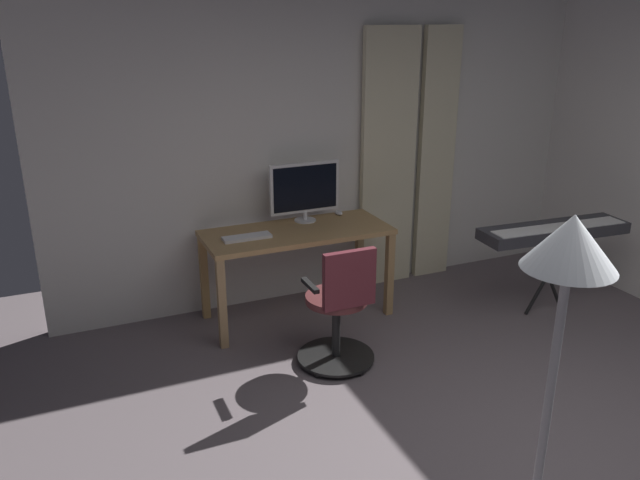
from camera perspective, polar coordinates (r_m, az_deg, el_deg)
back_room_partition at (r=5.50m, az=1.06°, el=8.76°), size 4.90×0.10×2.67m
curtain_left_panel at (r=5.93m, az=10.47°, el=7.42°), size 0.36×0.06×2.30m
curtain_right_panel at (r=5.67m, az=6.18°, el=7.07°), size 0.52×0.06×2.30m
desk at (r=5.07m, az=-2.11°, el=-0.17°), size 1.50×0.63×0.76m
office_chair at (r=4.42m, az=1.80°, el=-6.41°), size 0.56×0.56×0.93m
computer_monitor at (r=5.19m, az=-1.39°, el=4.62°), size 0.60×0.18×0.50m
computer_keyboard at (r=4.87m, az=-6.63°, el=0.25°), size 0.38×0.12×0.02m
computer_mouse at (r=5.42m, az=1.70°, el=2.47°), size 0.06×0.10×0.04m
piano_keyboard at (r=5.46m, az=20.41°, el=0.68°), size 1.30×0.41×0.78m
floor_lamp at (r=2.10m, az=20.87°, el=-7.17°), size 0.28×0.28×1.83m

